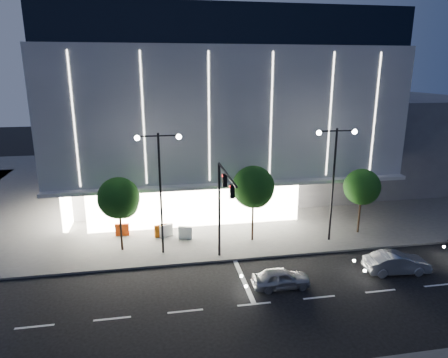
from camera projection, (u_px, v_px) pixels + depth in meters
name	position (u px, v px, depth m)	size (l,w,h in m)	color
ground	(216.00, 294.00, 24.25)	(160.00, 160.00, 0.00)	black
sidewalk_museum	(226.00, 182.00, 47.85)	(70.00, 40.00, 0.15)	#474747
museum	(211.00, 106.00, 43.46)	(30.00, 25.80, 18.00)	#4C4C51
annex_building	(390.00, 137.00, 50.10)	(16.00, 20.00, 10.00)	#4C4C51
traffic_mast	(223.00, 197.00, 26.25)	(0.33, 5.89, 7.07)	black
street_lamp_west	(160.00, 176.00, 27.85)	(3.16, 0.36, 9.00)	black
street_lamp_east	(334.00, 168.00, 30.06)	(3.16, 0.36, 9.00)	black
tree_left	(119.00, 200.00, 28.83)	(3.02, 3.02, 5.72)	black
tree_mid	(253.00, 189.00, 30.44)	(3.25, 3.25, 6.15)	black
tree_right	(362.00, 189.00, 32.09)	(2.91, 2.91, 5.51)	black
car_lead	(281.00, 278.00, 24.79)	(1.47, 3.66, 1.25)	#A0A2A7
car_second	(397.00, 263.00, 26.60)	(1.49, 4.27, 1.41)	#AAADB2
barrier_a	(122.00, 230.00, 32.24)	(1.10, 0.25, 1.00)	#E73D0C
barrier_b	(185.00, 232.00, 31.69)	(1.10, 0.25, 1.00)	white
barrier_c	(161.00, 231.00, 32.06)	(1.10, 0.25, 1.00)	#D75A0B
barrier_d	(166.00, 230.00, 32.09)	(1.10, 0.25, 1.00)	white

